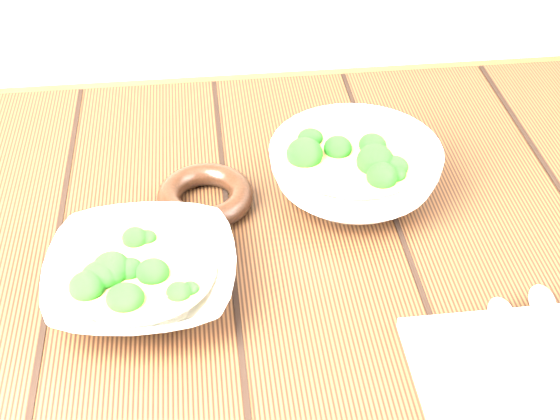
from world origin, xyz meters
The scene contains 7 objects.
table centered at (0.00, 0.00, 0.63)m, with size 1.20×0.80×0.75m.
soup_bowl_front centered at (-0.12, -0.05, 0.78)m, with size 0.21×0.21×0.06m.
soup_bowl_back centered at (0.14, 0.10, 0.79)m, with size 0.23×0.23×0.08m.
trivet centered at (-0.05, 0.10, 0.76)m, with size 0.12×0.12×0.03m, color black.
napkin centered at (0.25, -0.21, 0.76)m, with size 0.21×0.18×0.01m, color beige.
spoon_left centered at (0.24, -0.17, 0.76)m, with size 0.04×0.18×0.01m.
spoon_right centered at (0.29, -0.16, 0.76)m, with size 0.06×0.18×0.01m.
Camera 1 is at (-0.04, -0.65, 1.35)m, focal length 50.00 mm.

